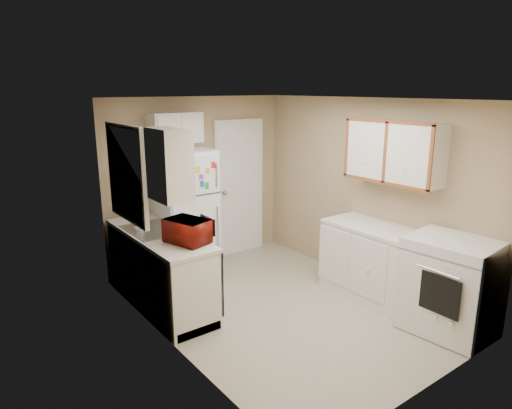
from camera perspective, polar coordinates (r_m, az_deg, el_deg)
floor at (r=5.53m, az=3.18°, el=-12.67°), size 3.80×3.80×0.00m
ceiling at (r=4.93m, az=3.58°, el=13.02°), size 3.80×3.80×0.00m
wall_left at (r=4.36m, az=-10.86°, el=-3.44°), size 3.80×3.80×0.00m
wall_right at (r=6.07m, az=13.53°, el=1.49°), size 3.80×3.80×0.00m
wall_back at (r=6.63m, az=-7.29°, el=2.84°), size 2.80×2.80×0.00m
wall_front at (r=3.92m, az=21.68°, el=-6.33°), size 2.80×2.80×0.00m
left_counter at (r=5.51m, az=-11.85°, el=-7.96°), size 0.60×1.80×0.90m
dishwasher at (r=5.12m, az=-6.00°, el=-8.99°), size 0.03×0.58×0.72m
sink at (r=5.50m, az=-12.74°, el=-3.50°), size 0.54×0.74×0.16m
microwave at (r=4.93m, az=-8.56°, el=-3.06°), size 0.52×0.38×0.31m
soap_bottle at (r=5.65m, az=-14.29°, el=-1.61°), size 0.10×0.10×0.18m
window_blinds at (r=5.22m, az=-15.79°, el=3.75°), size 0.10×0.98×1.08m
upper_cabinet_left at (r=4.48m, az=-10.75°, el=4.94°), size 0.30×0.45×0.70m
refrigerator at (r=6.16m, az=-8.97°, el=-1.25°), size 0.72×0.70×1.74m
cabinet_over_fridge at (r=6.19m, az=-10.08°, el=9.42°), size 0.70×0.30×0.40m
interior_door at (r=6.99m, az=-2.09°, el=2.06°), size 0.86×0.06×2.08m
right_counter at (r=5.61m, az=17.40°, el=-7.93°), size 0.60×2.00×0.90m
stove at (r=5.23m, az=22.99°, el=-9.30°), size 0.77×0.91×1.03m
upper_cabinet_right at (r=5.55m, az=16.86°, el=6.38°), size 0.30×1.20×0.70m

